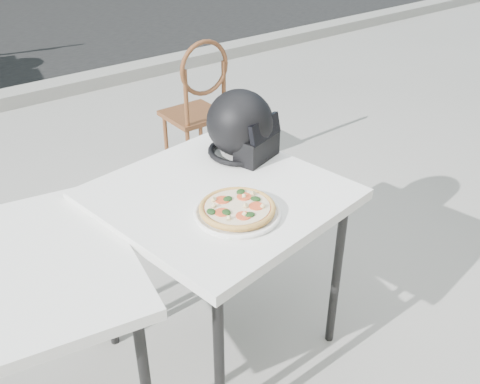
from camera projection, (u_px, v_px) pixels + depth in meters
ground at (231, 267)px, 2.80m from camera, size 80.00×80.00×0.00m
curb at (31, 94)px, 4.80m from camera, size 30.00×0.25×0.12m
cafe_table_main at (219, 207)px, 2.00m from camera, size 0.92×0.92×0.77m
plate at (237, 213)px, 1.82m from camera, size 0.32×0.32×0.02m
pizza at (237, 208)px, 1.81m from camera, size 0.34×0.34×0.03m
helmet at (242, 127)px, 2.16m from camera, size 0.34×0.34×0.27m
cafe_chair_main at (198, 101)px, 3.42m from camera, size 0.36×0.36×0.93m
cafe_table_side at (3, 287)px, 1.65m from camera, size 0.91×0.91×0.74m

